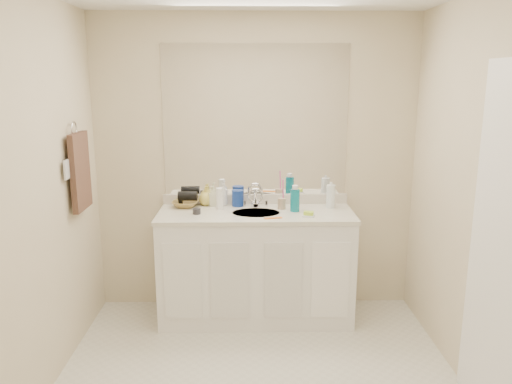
{
  "coord_description": "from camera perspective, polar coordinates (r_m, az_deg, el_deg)",
  "views": [
    {
      "loc": [
        -0.06,
        -2.72,
        1.9
      ],
      "look_at": [
        0.0,
        0.97,
        1.05
      ],
      "focal_mm": 35.0,
      "sensor_mm": 36.0,
      "label": 1
    }
  ],
  "objects": [
    {
      "name": "wall_back",
      "position": [
        4.08,
        -0.08,
        3.07
      ],
      "size": [
        2.6,
        0.02,
        2.4
      ],
      "primitive_type": "cube",
      "color": "beige",
      "rests_on": "floor"
    },
    {
      "name": "wall_front",
      "position": [
        1.58,
        1.43,
        -13.2
      ],
      "size": [
        2.6,
        0.02,
        2.4
      ],
      "primitive_type": "cube",
      "color": "beige",
      "rests_on": "floor"
    },
    {
      "name": "wall_left",
      "position": [
        3.07,
        -24.74,
        -1.42
      ],
      "size": [
        0.02,
        2.6,
        2.4
      ],
      "primitive_type": "cube",
      "color": "beige",
      "rests_on": "floor"
    },
    {
      "name": "wall_right",
      "position": [
        3.12,
        24.96,
        -1.22
      ],
      "size": [
        0.02,
        2.6,
        2.4
      ],
      "primitive_type": "cube",
      "color": "beige",
      "rests_on": "floor"
    },
    {
      "name": "vanity_cabinet",
      "position": [
        4.02,
        -0.01,
        -8.55
      ],
      "size": [
        1.5,
        0.55,
        0.85
      ],
      "primitive_type": "cube",
      "color": "white",
      "rests_on": "floor"
    },
    {
      "name": "countertop",
      "position": [
        3.88,
        -0.01,
        -2.5
      ],
      "size": [
        1.52,
        0.57,
        0.03
      ],
      "primitive_type": "cube",
      "color": "silver",
      "rests_on": "vanity_cabinet"
    },
    {
      "name": "backsplash",
      "position": [
        4.12,
        -0.07,
        -0.8
      ],
      "size": [
        1.52,
        0.03,
        0.08
      ],
      "primitive_type": "cube",
      "color": "silver",
      "rests_on": "countertop"
    },
    {
      "name": "sink_basin",
      "position": [
        3.86,
        -0.01,
        -2.53
      ],
      "size": [
        0.37,
        0.37,
        0.02
      ],
      "primitive_type": "cylinder",
      "color": "beige",
      "rests_on": "countertop"
    },
    {
      "name": "faucet",
      "position": [
        4.02,
        -0.05,
        -0.93
      ],
      "size": [
        0.02,
        0.02,
        0.11
      ],
      "primitive_type": "cylinder",
      "color": "silver",
      "rests_on": "countertop"
    },
    {
      "name": "mirror",
      "position": [
        4.03,
        -0.08,
        8.11
      ],
      "size": [
        1.48,
        0.01,
        1.2
      ],
      "primitive_type": "cube",
      "color": "white",
      "rests_on": "wall_back"
    },
    {
      "name": "blue_mug",
      "position": [
        4.05,
        -2.09,
        -0.7
      ],
      "size": [
        0.12,
        0.12,
        0.13
      ],
      "primitive_type": "cylinder",
      "rotation": [
        0.0,
        0.0,
        0.33
      ],
      "color": "navy",
      "rests_on": "countertop"
    },
    {
      "name": "tan_cup",
      "position": [
        3.97,
        2.95,
        -1.32
      ],
      "size": [
        0.07,
        0.07,
        0.09
      ],
      "primitive_type": "cylinder",
      "rotation": [
        0.0,
        0.0,
        0.06
      ],
      "color": "tan",
      "rests_on": "countertop"
    },
    {
      "name": "toothbrush",
      "position": [
        3.94,
        3.12,
        0.18
      ],
      "size": [
        0.02,
        0.04,
        0.18
      ],
      "primitive_type": "cylinder",
      "rotation": [
        0.14,
        0.0,
        -0.23
      ],
      "color": "#EB3DA2",
      "rests_on": "tan_cup"
    },
    {
      "name": "mouthwash_bottle",
      "position": [
        3.89,
        4.47,
        -0.97
      ],
      "size": [
        0.07,
        0.07,
        0.17
      ],
      "primitive_type": "cylinder",
      "rotation": [
        0.0,
        0.0,
        0.03
      ],
      "color": "#0B778C",
      "rests_on": "countertop"
    },
    {
      "name": "clear_pump_bottle",
      "position": [
        4.03,
        8.53,
        -0.49
      ],
      "size": [
        0.09,
        0.09,
        0.19
      ],
      "primitive_type": "cylinder",
      "rotation": [
        0.0,
        0.0,
        -0.41
      ],
      "color": "white",
      "rests_on": "countertop"
    },
    {
      "name": "soap_dish",
      "position": [
        3.78,
        6.03,
        -2.7
      ],
      "size": [
        0.1,
        0.09,
        0.01
      ],
      "primitive_type": "cube",
      "rotation": [
        0.0,
        0.0,
        -0.21
      ],
      "color": "white",
      "rests_on": "countertop"
    },
    {
      "name": "green_soap",
      "position": [
        3.77,
        6.03,
        -2.42
      ],
      "size": [
        0.08,
        0.07,
        0.03
      ],
      "primitive_type": "cube",
      "rotation": [
        0.0,
        0.0,
        -0.28
      ],
      "color": "#B6DF36",
      "rests_on": "soap_dish"
    },
    {
      "name": "orange_comb",
      "position": [
        3.71,
        1.96,
        -2.98
      ],
      "size": [
        0.14,
        0.06,
        0.01
      ],
      "primitive_type": "cube",
      "rotation": [
        0.0,
        0.0,
        0.22
      ],
      "color": "orange",
      "rests_on": "countertop"
    },
    {
      "name": "dark_jar",
      "position": [
        3.84,
        -6.8,
        -2.19
      ],
      "size": [
        0.08,
        0.08,
        0.04
      ],
      "primitive_type": "cylinder",
      "rotation": [
        0.0,
        0.0,
        0.32
      ],
      "color": "#26252A",
      "rests_on": "countertop"
    },
    {
      "name": "extra_white_bottle",
      "position": [
        3.95,
        -4.18,
        -0.75
      ],
      "size": [
        0.07,
        0.07,
        0.17
      ],
      "primitive_type": "cylinder",
      "rotation": [
        0.0,
        0.0,
        -0.33
      ],
      "color": "white",
      "rests_on": "countertop"
    },
    {
      "name": "soap_bottle_white",
      "position": [
        4.08,
        -3.75,
        -0.23
      ],
      "size": [
        0.09,
        0.09,
        0.18
      ],
      "primitive_type": "imported",
      "rotation": [
        0.0,
        0.0,
        0.37
      ],
      "color": "silver",
      "rests_on": "countertop"
    },
    {
      "name": "soap_bottle_cream",
      "position": [
        4.07,
        -5.01,
        -0.44
      ],
      "size": [
        0.1,
        0.1,
        0.16
      ],
      "primitive_type": "imported",
      "rotation": [
        0.0,
        0.0,
        0.41
      ],
      "color": "beige",
      "rests_on": "countertop"
    },
    {
      "name": "soap_bottle_yellow",
      "position": [
        4.09,
        -5.69,
        -0.43
      ],
      "size": [
        0.15,
        0.15,
        0.16
      ],
      "primitive_type": "imported",
      "rotation": [
        0.0,
        0.0,
        0.29
      ],
      "color": "#DDCD56",
      "rests_on": "countertop"
    },
    {
      "name": "wicker_basket",
      "position": [
        4.06,
        -8.06,
        -1.34
      ],
      "size": [
        0.24,
        0.24,
        0.05
      ],
      "primitive_type": "imported",
      "rotation": [
        0.0,
        0.0,
        -0.14
      ],
      "color": "olive",
      "rests_on": "countertop"
    },
    {
      "name": "hair_dryer",
      "position": [
        4.05,
        -7.81,
        -0.46
      ],
      "size": [
        0.15,
        0.08,
        0.08
      ],
      "primitive_type": "cylinder",
      "rotation": [
        0.0,
        1.57,
        -0.01
      ],
      "color": "black",
      "rests_on": "wicker_basket"
    },
    {
      "name": "towel_ring",
      "position": [
        3.71,
        -20.09,
        6.77
      ],
      "size": [
        0.01,
        0.11,
        0.11
      ],
      "primitive_type": "torus",
      "rotation": [
        0.0,
        1.57,
        0.0
      ],
      "color": "silver",
      "rests_on": "wall_left"
    },
    {
      "name": "hand_towel",
      "position": [
        3.75,
        -19.44,
        2.23
      ],
      "size": [
        0.04,
        0.32,
        0.55
      ],
      "primitive_type": "cube",
      "color": "#30201A",
      "rests_on": "towel_ring"
    },
    {
      "name": "switch_plate",
      "position": [
        3.56,
        -20.83,
        2.41
      ],
      "size": [
        0.01,
        0.08,
        0.13
      ],
      "primitive_type": "cube",
      "color": "silver",
      "rests_on": "wall_left"
    },
    {
      "name": "door",
      "position": [
        2.91,
        26.9,
        -6.47
      ],
      "size": [
        0.02,
        0.82,
        2.0
      ],
      "primitive_type": "cube",
      "color": "white",
      "rests_on": "floor"
    }
  ]
}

